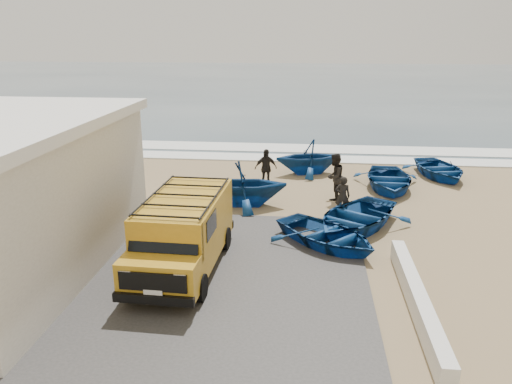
{
  "coord_description": "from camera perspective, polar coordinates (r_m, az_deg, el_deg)",
  "views": [
    {
      "loc": [
        2.24,
        -14.06,
        6.44
      ],
      "look_at": [
        0.52,
        2.24,
        1.2
      ],
      "focal_mm": 35.0,
      "sensor_mm": 36.0,
      "label": 1
    }
  ],
  "objects": [
    {
      "name": "boat_far_left",
      "position": [
        23.88,
        6.01,
        4.04
      ],
      "size": [
        3.78,
        3.5,
        1.65
      ],
      "primitive_type": "imported",
      "rotation": [
        0.0,
        0.0,
        -1.28
      ],
      "color": "navy",
      "rests_on": "ground"
    },
    {
      "name": "ocean",
      "position": [
        70.39,
        4.28,
        12.45
      ],
      "size": [
        180.0,
        88.0,
        0.01
      ],
      "primitive_type": "cube",
      "color": "#385166",
      "rests_on": "ground"
    },
    {
      "name": "boat_near_left",
      "position": [
        15.91,
        8.09,
        -4.85
      ],
      "size": [
        4.45,
        4.41,
        0.76
      ],
      "primitive_type": "imported",
      "rotation": [
        0.0,
        0.0,
        0.81
      ],
      "color": "navy",
      "rests_on": "ground"
    },
    {
      "name": "fisherman_middle",
      "position": [
        20.2,
        8.95,
        1.74
      ],
      "size": [
        1.07,
        1.15,
        1.89
      ],
      "primitive_type": "imported",
      "rotation": [
        0.0,
        0.0,
        -2.07
      ],
      "color": "black",
      "rests_on": "ground"
    },
    {
      "name": "surf_line",
      "position": [
        26.93,
        1.09,
        3.96
      ],
      "size": [
        180.0,
        1.6,
        0.06
      ],
      "primitive_type": "cube",
      "color": "white",
      "rests_on": "ground"
    },
    {
      "name": "parapet",
      "position": [
        12.96,
        17.94,
        -11.63
      ],
      "size": [
        0.35,
        6.0,
        0.55
      ],
      "primitive_type": "cube",
      "color": "silver",
      "rests_on": "ground"
    },
    {
      "name": "ground",
      "position": [
        15.62,
        -2.76,
        -6.63
      ],
      "size": [
        160.0,
        160.0,
        0.0
      ],
      "primitive_type": "plane",
      "color": "#927B55"
    },
    {
      "name": "boat_mid_left",
      "position": [
        19.27,
        -1.45,
        0.96
      ],
      "size": [
        3.61,
        3.21,
        1.76
      ],
      "primitive_type": "imported",
      "rotation": [
        0.0,
        0.0,
        1.67
      ],
      "color": "navy",
      "rests_on": "ground"
    },
    {
      "name": "boat_near_right",
      "position": [
        17.44,
        11.26,
        -2.78
      ],
      "size": [
        4.74,
        5.12,
        0.86
      ],
      "primitive_type": "imported",
      "rotation": [
        0.0,
        0.0,
        -0.56
      ],
      "color": "navy",
      "rests_on": "ground"
    },
    {
      "name": "boat_far_right",
      "position": [
        24.77,
        20.24,
        2.48
      ],
      "size": [
        3.35,
        4.19,
        0.78
      ],
      "primitive_type": "imported",
      "rotation": [
        0.0,
        0.0,
        0.19
      ],
      "color": "navy",
      "rests_on": "ground"
    },
    {
      "name": "surf_wash",
      "position": [
        29.35,
        1.52,
        5.1
      ],
      "size": [
        180.0,
        2.2,
        0.04
      ],
      "primitive_type": "cube",
      "color": "white",
      "rests_on": "ground"
    },
    {
      "name": "van",
      "position": [
        14.17,
        -8.3,
        -4.36
      ],
      "size": [
        2.17,
        5.07,
        2.15
      ],
      "rotation": [
        0.0,
        0.0,
        -0.03
      ],
      "color": "gold",
      "rests_on": "ground"
    },
    {
      "name": "boat_mid_right",
      "position": [
        22.22,
        14.91,
        1.39
      ],
      "size": [
        2.98,
        4.09,
        0.83
      ],
      "primitive_type": "imported",
      "rotation": [
        0.0,
        0.0,
        -0.03
      ],
      "color": "navy",
      "rests_on": "ground"
    },
    {
      "name": "fisherman_front",
      "position": [
        18.47,
        9.86,
        -0.48
      ],
      "size": [
        0.56,
        0.37,
        1.5
      ],
      "primitive_type": "imported",
      "rotation": [
        0.0,
        0.0,
        3.16
      ],
      "color": "black",
      "rests_on": "ground"
    },
    {
      "name": "slab",
      "position": [
        14.3,
        -12.05,
        -9.35
      ],
      "size": [
        12.0,
        10.0,
        0.05
      ],
      "primitive_type": "cube",
      "color": "#423F3C",
      "rests_on": "ground"
    },
    {
      "name": "fisherman_back",
      "position": [
        21.65,
        1.12,
        2.75
      ],
      "size": [
        1.07,
        0.73,
        1.69
      ],
      "primitive_type": "imported",
      "rotation": [
        0.0,
        0.0,
        0.35
      ],
      "color": "black",
      "rests_on": "ground"
    }
  ]
}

